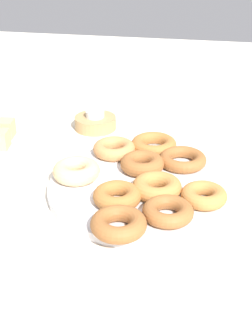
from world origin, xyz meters
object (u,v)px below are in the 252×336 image
donut_2 (183,159)px  donut_8 (153,144)px  melon_chunk_right (5,128)px  donut_0 (204,195)px  donut_6 (142,164)px  donut_5 (119,224)px  donut_plate (142,188)px  donut_7 (157,187)px  fruit_bowl (7,149)px  donut_9 (168,211)px  donut_1 (77,170)px  tealight (95,114)px  donut_3 (117,196)px  candle_holder (95,123)px  donut_4 (114,149)px

donut_2 → donut_8: (0.05, 0.06, 0.00)m
donut_2 → melon_chunk_right: melon_chunk_right is taller
donut_0 → donut_6: 0.15m
donut_6 → donut_5: bearing=179.0°
donut_plate → donut_5: bearing=175.0°
donut_0 → donut_2: donut_0 is taller
donut_7 → fruit_bowl: bearing=70.0°
donut_9 → donut_1: bearing=60.8°
donut_2 → donut_5: (-0.24, 0.08, 0.00)m
donut_9 → fruit_bowl: donut_9 is taller
donut_7 → donut_8: donut_7 is taller
donut_2 → donut_0: bearing=-160.0°
donut_8 → donut_9: size_ratio=1.13×
melon_chunk_right → donut_plate: bearing=-110.8°
donut_8 → donut_9: bearing=-166.5°
donut_9 → melon_chunk_right: bearing=59.5°
tealight → donut_3: bearing=-159.8°
donut_3 → donut_7: 0.07m
donut_1 → candle_holder: bearing=7.0°
donut_3 → donut_5: bearing=-166.5°
donut_0 → melon_chunk_right: melon_chunk_right is taller
donut_7 → melon_chunk_right: melon_chunk_right is taller
donut_9 → donut_0: bearing=-42.0°
donut_0 → donut_7: size_ratio=0.90×
donut_9 → tealight: tealight is taller
melon_chunk_right → donut_4: bearing=-92.3°
donut_8 → melon_chunk_right: melon_chunk_right is taller
donut_plate → donut_8: donut_8 is taller
donut_5 → tealight: same height
donut_6 → tealight: size_ratio=1.92×
donut_8 → tealight: 0.20m
donut_7 → donut_8: 0.17m
donut_4 → melon_chunk_right: (0.01, 0.23, 0.02)m
donut_6 → donut_9: bearing=-156.4°
donut_6 → donut_8: donut_6 is taller
donut_9 → tealight: (0.36, 0.21, 0.01)m
donut_5 → donut_6: (0.20, -0.00, 0.00)m
donut_2 → donut_7: size_ratio=1.06×
candle_holder → melon_chunk_right: melon_chunk_right is taller
melon_chunk_right → donut_5: bearing=-131.8°
donut_5 → tealight: bearing=18.9°
donut_4 → fruit_bowl: size_ratio=0.55×
donut_9 → candle_holder: bearing=30.2°
donut_5 → fruit_bowl: 0.37m
donut_9 → tealight: 0.42m
donut_3 → donut_5: same height
candle_holder → donut_7: bearing=-147.9°
donut_3 → donut_9: (-0.03, -0.09, -0.00)m
fruit_bowl → donut_5: bearing=-129.9°
donut_8 → melon_chunk_right: (-0.03, 0.31, 0.02)m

